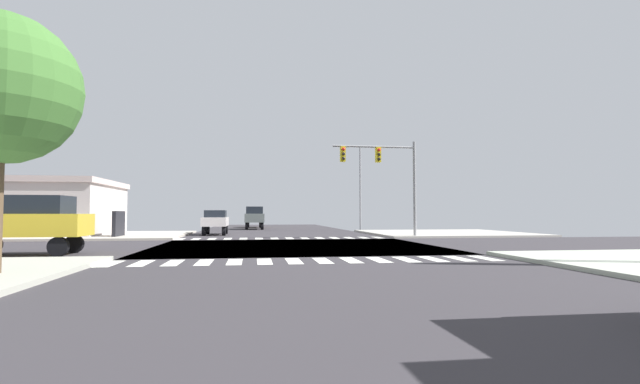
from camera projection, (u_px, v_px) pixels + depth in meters
The scene contains 13 objects.
ground at pixel (296, 247), 23.11m from camera, with size 90.00×90.00×0.05m.
sidewalk_corner_ne at pixel (444, 233), 36.85m from camera, with size 12.00×12.00×0.14m.
sidewalk_corner_nw at pixel (101, 235), 33.11m from camera, with size 12.00×12.00×0.14m.
crosswalk_near at pixel (308, 261), 15.86m from camera, with size 13.50×2.00×0.01m.
crosswalk_far at pixel (282, 238), 30.29m from camera, with size 13.50×2.00×0.01m.
traffic_signal_mast at pixel (383, 167), 31.02m from camera, with size 5.75×0.55×6.54m.
street_lamp at pixel (358, 180), 43.19m from camera, with size 1.78×0.32×8.03m.
bank_building at pixel (9, 208), 32.74m from camera, with size 15.52×9.13×4.03m.
sidewalk_tree at pixel (1, 89), 11.71m from camera, with size 3.87×3.87×6.75m.
sedan_nearside_1 at pixel (254, 218), 54.42m from camera, with size 1.80×4.30×1.88m.
sedan_crossing_2 at pixel (216, 220), 35.41m from camera, with size 1.80×4.30×1.88m.
suv_trailing_3 at pixel (254, 216), 47.85m from camera, with size 1.96×4.60×2.34m.
suv_middle_4 at pixel (25, 220), 18.13m from camera, with size 4.60×1.96×2.34m.
Camera 1 is at (-2.15, -23.15, 1.63)m, focal length 25.85 mm.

